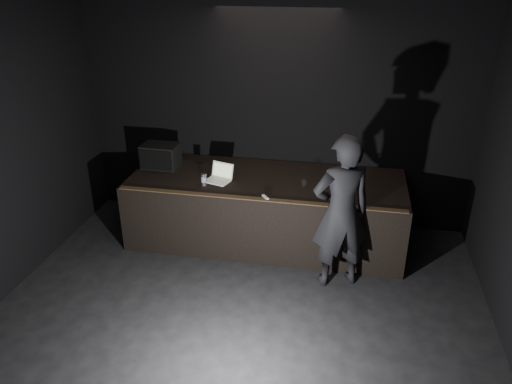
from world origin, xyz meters
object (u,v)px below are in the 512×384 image
Objects in this scene: stage_monitor at (161,156)px; laptop at (220,176)px; stage_riser at (266,209)px; person at (341,213)px; beer_can at (204,180)px.

stage_monitor is 1.32× the size of laptop.
stage_riser is at bearing 32.48° from laptop.
stage_monitor is 0.27× the size of person.
person is (1.77, -0.77, -0.03)m from laptop.
stage_monitor reaches higher than beer_can.
beer_can is (-0.17, -0.22, 0.03)m from laptop.
stage_monitor is 1.07m from laptop.
stage_monitor reaches higher than laptop.
laptop is at bearing -45.62° from person.
laptop is 1.93m from person.
beer_can is (-0.83, -0.41, 0.59)m from stage_riser.
person reaches higher than laptop.
laptop is 0.20× the size of person.
stage_riser is at bearing 26.14° from beer_can.
stage_riser is 1.55m from person.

